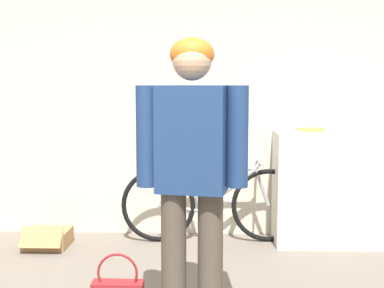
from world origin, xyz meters
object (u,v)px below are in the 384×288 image
person (192,159)px  cardboard_box (48,238)px  banana (311,129)px  bicycle (213,203)px

person → cardboard_box: (-1.38, 1.56, -0.96)m
person → banana: size_ratio=6.07×
person → cardboard_box: 2.30m
bicycle → person: bearing=-96.4°
person → banana: bearing=70.4°
person → cardboard_box: person is taller
cardboard_box → banana: bearing=6.7°
person → banana: 2.12m
cardboard_box → bicycle: bearing=8.3°
banana → cardboard_box: size_ratio=0.66×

